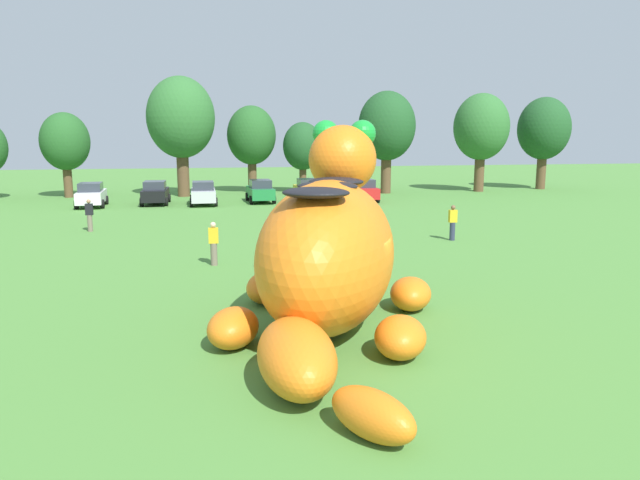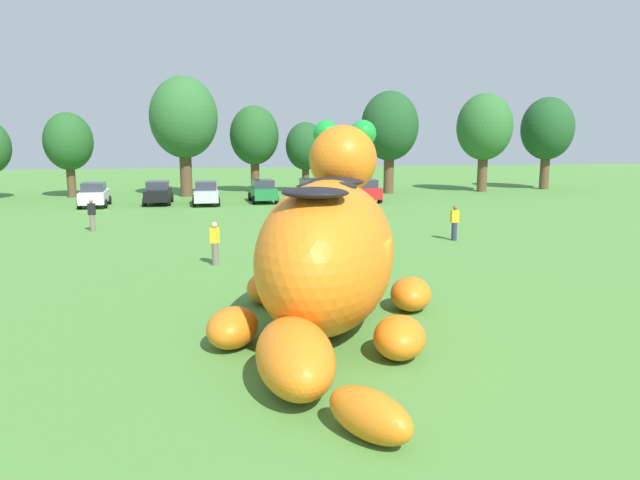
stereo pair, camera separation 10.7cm
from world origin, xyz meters
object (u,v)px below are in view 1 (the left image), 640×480
Objects in this scene: car_black at (155,193)px; spectator_mid_field at (89,216)px; spectator_near_inflatable at (214,244)px; spectator_by_cars at (453,223)px; giant_inflatable_creature at (328,253)px; car_silver at (203,193)px; car_green at (260,191)px; car_white at (91,195)px; car_red at (363,190)px; car_yellow at (308,190)px.

car_black reaches higher than spectator_mid_field.
spectator_near_inflatable and spectator_by_cars have the same top height.
giant_inflatable_creature is at bearing -70.83° from spectator_near_inflatable.
car_silver is 21.00m from spectator_by_cars.
car_green reaches higher than spectator_mid_field.
car_white is 11.62m from spectator_mid_field.
car_black is at bearing 178.96° from car_green.
giant_inflatable_creature is 19.96m from spectator_mid_field.
car_green is 7.84m from car_red.
spectator_near_inflatable is (-11.64, -20.68, -0.01)m from car_red.
car_black is (-6.69, 29.90, -1.14)m from giant_inflatable_creature.
car_yellow is (15.79, 0.83, 0.00)m from car_white.
car_red reaches higher than spectator_mid_field.
car_red is 2.41× the size of spectator_by_cars.
car_red is (15.50, -1.07, 0.00)m from car_black.
car_red is at bearing 73.00° from giant_inflatable_creature.
spectator_near_inflatable is 11.92m from spectator_by_cars.
giant_inflatable_creature is at bearing -69.28° from car_white.
spectator_by_cars is (17.71, -6.18, 0.00)m from spectator_mid_field.
giant_inflatable_creature is 30.66m from car_black.
car_black is at bearing 163.98° from car_silver.
spectator_near_inflatable is at bearing -68.69° from car_white.
spectator_mid_field is (-13.87, -12.29, -0.01)m from car_yellow.
car_green reaches higher than spectator_near_inflatable.
car_silver is (3.47, -1.00, 0.00)m from car_black.
car_green is 2.44× the size of spectator_near_inflatable.
car_silver and car_yellow have the same top height.
giant_inflatable_creature is at bearing -83.64° from car_silver.
spectator_by_cars is (15.28, -18.36, -0.01)m from car_black.
giant_inflatable_creature reaches higher than spectator_near_inflatable.
car_white is at bearing 138.05° from spectator_by_cars.
spectator_near_inflatable is (-2.83, 8.15, -1.15)m from giant_inflatable_creature.
spectator_by_cars is at bearing -67.45° from car_green.
car_black is 1.00× the size of car_red.
giant_inflatable_creature reaches higher than car_yellow.
car_white is at bearing -170.65° from car_black.
car_red is (12.03, -0.07, 0.00)m from car_silver.
giant_inflatable_creature is 29.10m from car_silver.
car_green is 3.73m from car_yellow.
car_silver is 0.99× the size of car_green.
car_yellow is at bearing 3.94° from car_green.
spectator_by_cars is (3.84, -18.47, -0.01)m from car_yellow.
giant_inflatable_creature is at bearing -91.98° from car_green.
car_black is 15.54m from car_red.
car_red is (19.85, -0.35, 0.00)m from car_white.
car_black reaches higher than spectator_by_cars.
giant_inflatable_creature is at bearing -107.00° from car_red.
car_yellow reaches higher than spectator_near_inflatable.
car_green is at bearing 112.55° from spectator_by_cars.
car_green is at bearing 88.02° from giant_inflatable_creature.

